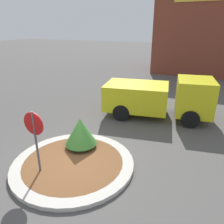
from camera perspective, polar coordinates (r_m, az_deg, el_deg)
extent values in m
plane|color=#514F4C|center=(8.10, -9.99, -13.47)|extent=(120.00, 120.00, 0.00)
cylinder|color=#BCB7AD|center=(8.06, -10.03, -13.05)|extent=(4.26, 4.26, 0.14)
cylinder|color=brown|center=(8.06, -10.03, -13.04)|extent=(3.50, 3.50, 0.14)
cylinder|color=#4C4C51|center=(7.35, -19.09, -8.07)|extent=(0.07, 0.07, 2.24)
cylinder|color=#B71414|center=(7.03, -19.81, -2.89)|extent=(0.75, 0.03, 0.75)
cylinder|color=brown|center=(8.81, -8.03, -8.48)|extent=(0.08, 0.08, 0.15)
cone|color=#3D7F33|center=(8.53, -8.24, -4.96)|extent=(1.24, 1.24, 1.06)
cube|color=gold|center=(11.85, 20.71, 3.83)|extent=(2.12, 2.45, 1.76)
cube|color=gold|center=(11.92, 6.38, 4.17)|extent=(3.65, 2.85, 1.34)
cube|color=black|center=(11.86, 23.84, 4.94)|extent=(0.40, 1.91, 0.61)
cylinder|color=black|center=(13.08, 19.12, 1.79)|extent=(0.90, 0.41, 0.87)
cylinder|color=black|center=(11.12, 19.78, -1.77)|extent=(0.90, 0.41, 0.87)
cylinder|color=black|center=(13.19, 4.34, 3.12)|extent=(0.90, 0.41, 0.87)
cylinder|color=black|center=(11.25, 2.43, -0.17)|extent=(0.90, 0.41, 0.87)
cube|color=brown|center=(24.99, 26.52, 17.90)|extent=(11.98, 6.00, 7.79)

